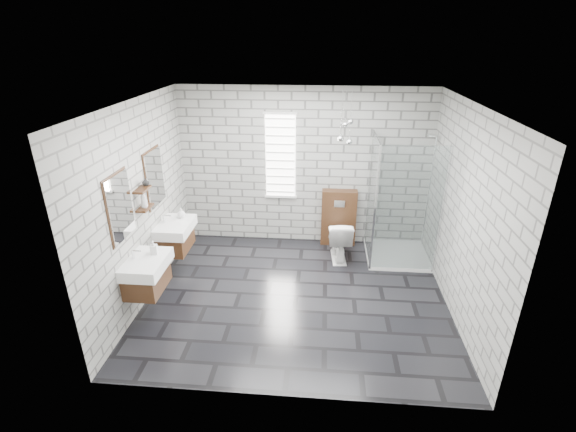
# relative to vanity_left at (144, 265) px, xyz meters

# --- Properties ---
(floor) EXTENTS (4.20, 3.60, 0.02)m
(floor) POSITION_rel_vanity_left_xyz_m (1.91, 0.59, -0.77)
(floor) COLOR black
(floor) RESTS_ON ground
(ceiling) EXTENTS (4.20, 3.60, 0.02)m
(ceiling) POSITION_rel_vanity_left_xyz_m (1.91, 0.59, 1.95)
(ceiling) COLOR white
(ceiling) RESTS_ON wall_back
(wall_back) EXTENTS (4.20, 0.02, 2.70)m
(wall_back) POSITION_rel_vanity_left_xyz_m (1.91, 2.40, 0.59)
(wall_back) COLOR #9C9C97
(wall_back) RESTS_ON floor
(wall_front) EXTENTS (4.20, 0.02, 2.70)m
(wall_front) POSITION_rel_vanity_left_xyz_m (1.91, -1.22, 0.59)
(wall_front) COLOR #9C9C97
(wall_front) RESTS_ON floor
(wall_left) EXTENTS (0.02, 3.60, 2.70)m
(wall_left) POSITION_rel_vanity_left_xyz_m (-0.20, 0.59, 0.59)
(wall_left) COLOR #9C9C97
(wall_left) RESTS_ON floor
(wall_right) EXTENTS (0.02, 3.60, 2.70)m
(wall_right) POSITION_rel_vanity_left_xyz_m (4.02, 0.59, 0.59)
(wall_right) COLOR #9C9C97
(wall_right) RESTS_ON floor
(vanity_left) EXTENTS (0.47, 0.70, 1.57)m
(vanity_left) POSITION_rel_vanity_left_xyz_m (0.00, 0.00, 0.00)
(vanity_left) COLOR #432714
(vanity_left) RESTS_ON wall_left
(vanity_right) EXTENTS (0.47, 0.70, 1.57)m
(vanity_right) POSITION_rel_vanity_left_xyz_m (0.00, 1.10, 0.00)
(vanity_right) COLOR #432714
(vanity_right) RESTS_ON wall_left
(shelf_lower) EXTENTS (0.14, 0.30, 0.03)m
(shelf_lower) POSITION_rel_vanity_left_xyz_m (-0.12, 0.54, 0.56)
(shelf_lower) COLOR #432714
(shelf_lower) RESTS_ON wall_left
(shelf_upper) EXTENTS (0.14, 0.30, 0.03)m
(shelf_upper) POSITION_rel_vanity_left_xyz_m (-0.12, 0.54, 0.82)
(shelf_upper) COLOR #432714
(shelf_upper) RESTS_ON wall_left
(window) EXTENTS (0.56, 0.05, 1.48)m
(window) POSITION_rel_vanity_left_xyz_m (1.51, 2.37, 0.79)
(window) COLOR white
(window) RESTS_ON wall_back
(cistern_panel) EXTENTS (0.60, 0.20, 1.00)m
(cistern_panel) POSITION_rel_vanity_left_xyz_m (2.53, 2.29, -0.26)
(cistern_panel) COLOR #432714
(cistern_panel) RESTS_ON floor
(flush_plate) EXTENTS (0.18, 0.01, 0.12)m
(flush_plate) POSITION_rel_vanity_left_xyz_m (2.53, 2.18, 0.04)
(flush_plate) COLOR silver
(flush_plate) RESTS_ON cistern_panel
(shower_enclosure) EXTENTS (1.00, 1.00, 2.03)m
(shower_enclosure) POSITION_rel_vanity_left_xyz_m (3.41, 1.77, -0.25)
(shower_enclosure) COLOR white
(shower_enclosure) RESTS_ON floor
(pendant_cluster) EXTENTS (0.24, 0.21, 0.81)m
(pendant_cluster) POSITION_rel_vanity_left_xyz_m (2.54, 1.96, 1.31)
(pendant_cluster) COLOR silver
(pendant_cluster) RESTS_ON ceiling
(toilet) EXTENTS (0.44, 0.71, 0.70)m
(toilet) POSITION_rel_vanity_left_xyz_m (2.53, 1.75, -0.41)
(toilet) COLOR white
(toilet) RESTS_ON floor
(soap_bottle_a) EXTENTS (0.10, 0.10, 0.18)m
(soap_bottle_a) POSITION_rel_vanity_left_xyz_m (0.10, 0.14, 0.19)
(soap_bottle_a) COLOR #B2B2B2
(soap_bottle_a) RESTS_ON vanity_left
(soap_bottle_b) EXTENTS (0.14, 0.14, 0.16)m
(soap_bottle_b) POSITION_rel_vanity_left_xyz_m (0.08, 1.29, 0.17)
(soap_bottle_b) COLOR #B2B2B2
(soap_bottle_b) RESTS_ON vanity_right
(soap_bottle_c) EXTENTS (0.10, 0.10, 0.23)m
(soap_bottle_c) POSITION_rel_vanity_left_xyz_m (-0.11, 0.52, 0.69)
(soap_bottle_c) COLOR #B2B2B2
(soap_bottle_c) RESTS_ON shelf_lower
(vase) EXTENTS (0.11, 0.11, 0.10)m
(vase) POSITION_rel_vanity_left_xyz_m (-0.11, 0.65, 0.89)
(vase) COLOR #B2B2B2
(vase) RESTS_ON shelf_upper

